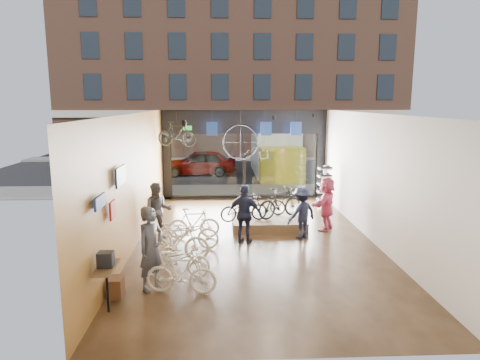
{
  "coord_description": "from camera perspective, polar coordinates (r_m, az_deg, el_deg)",
  "views": [
    {
      "loc": [
        -1.02,
        -12.27,
        4.12
      ],
      "look_at": [
        -0.4,
        1.4,
        1.62
      ],
      "focal_mm": 32.0,
      "sensor_mm": 36.0,
      "label": 1
    }
  ],
  "objects": [
    {
      "name": "floor_bike_3",
      "position": [
        11.41,
        -8.46,
        -8.18
      ],
      "size": [
        1.73,
        0.54,
        1.03
      ],
      "primitive_type": "imported",
      "rotation": [
        0.0,
        0.0,
        1.54
      ],
      "color": "beige",
      "rests_on": "ground_plane"
    },
    {
      "name": "penny_farthing",
      "position": [
        17.09,
        1.05,
        4.9
      ],
      "size": [
        1.78,
        0.06,
        1.42
      ],
      "primitive_type": null,
      "color": "black",
      "rests_on": "ceiling"
    },
    {
      "name": "opposite_building",
      "position": [
        33.91,
        -0.91,
        15.21
      ],
      "size": [
        26.0,
        5.0,
        14.0
      ],
      "primitive_type": "cube",
      "color": "brown",
      "rests_on": "ground"
    },
    {
      "name": "sunglasses_rack",
      "position": [
        16.7,
        11.19,
        -1.06
      ],
      "size": [
        0.55,
        0.47,
        1.75
      ],
      "primitive_type": null,
      "rotation": [
        0.0,
        0.0,
        0.1
      ],
      "color": "white",
      "rests_on": "ground_plane"
    },
    {
      "name": "wall_merch",
      "position": [
        9.51,
        -17.01,
        -7.37
      ],
      "size": [
        0.4,
        2.4,
        2.6
      ],
      "primitive_type": null,
      "color": "navy",
      "rests_on": "wall_left"
    },
    {
      "name": "street_car",
      "position": [
        24.53,
        -5.39,
        2.33
      ],
      "size": [
        4.23,
        1.7,
        1.44
      ],
      "primitive_type": "imported",
      "rotation": [
        0.0,
        0.0,
        -1.57
      ],
      "color": "gray",
      "rests_on": "street_road"
    },
    {
      "name": "exit_sign",
      "position": [
        18.23,
        -7.0,
        6.9
      ],
      "size": [
        0.35,
        0.06,
        0.18
      ],
      "primitive_type": "cube",
      "color": "#198C26",
      "rests_on": "storefront"
    },
    {
      "name": "customer_1",
      "position": [
        13.25,
        -10.88,
        -4.06
      ],
      "size": [
        0.93,
        0.78,
        1.73
      ],
      "primitive_type": "imported",
      "rotation": [
        0.0,
        0.0,
        0.15
      ],
      "color": "#3F3F44",
      "rests_on": "ground_plane"
    },
    {
      "name": "hung_bike",
      "position": [
        16.6,
        -8.43,
        6.1
      ],
      "size": [
        1.64,
        0.92,
        0.95
      ],
      "primitive_type": "imported",
      "rotation": [
        0.0,
        0.0,
        1.25
      ],
      "color": "black",
      "rests_on": "ceiling"
    },
    {
      "name": "display_bike_mid",
      "position": [
        14.33,
        5.37,
        -3.02
      ],
      "size": [
        1.75,
        1.24,
        1.04
      ],
      "primitive_type": "imported",
      "rotation": [
        0.0,
        0.0,
        2.06
      ],
      "color": "black",
      "rests_on": "display_platform"
    },
    {
      "name": "customer_2",
      "position": [
        12.57,
        0.66,
        -4.57
      ],
      "size": [
        1.12,
        0.77,
        1.77
      ],
      "primitive_type": "imported",
      "rotation": [
        0.0,
        0.0,
        2.78
      ],
      "color": "#161C33",
      "rests_on": "ground_plane"
    },
    {
      "name": "box_truck",
      "position": [
        23.63,
        4.9,
        3.61
      ],
      "size": [
        2.31,
        6.94,
        2.73
      ],
      "primitive_type": null,
      "color": "silver",
      "rests_on": "street_road"
    },
    {
      "name": "sidewalk_near",
      "position": [
        19.91,
        0.38,
        -1.42
      ],
      "size": [
        30.0,
        2.4,
        0.12
      ],
      "primitive_type": "cube",
      "color": "slate",
      "rests_on": "ground"
    },
    {
      "name": "customer_5",
      "position": [
        14.18,
        11.44,
        -3.09
      ],
      "size": [
        1.3,
        1.65,
        1.75
      ],
      "primitive_type": "imported",
      "rotation": [
        0.0,
        0.0,
        4.15
      ],
      "color": "#CC4C72",
      "rests_on": "ground_plane"
    },
    {
      "name": "display_bike_right",
      "position": [
        14.76,
        3.07,
        -3.01
      ],
      "size": [
        1.66,
        0.93,
        0.83
      ],
      "primitive_type": "imported",
      "rotation": [
        0.0,
        0.0,
        1.32
      ],
      "color": "black",
      "rests_on": "display_platform"
    },
    {
      "name": "customer_3",
      "position": [
        13.19,
        8.24,
        -4.34
      ],
      "size": [
        1.19,
        1.05,
        1.6
      ],
      "primitive_type": "imported",
      "rotation": [
        0.0,
        0.0,
        3.7
      ],
      "color": "#161C33",
      "rests_on": "ground_plane"
    },
    {
      "name": "wall_left",
      "position": [
        12.72,
        -13.91,
        -0.01
      ],
      "size": [
        0.04,
        12.0,
        3.8
      ],
      "primitive_type": "cube",
      "color": "#A87136",
      "rests_on": "ground"
    },
    {
      "name": "street_road",
      "position": [
        27.6,
        -0.47,
        1.73
      ],
      "size": [
        30.0,
        18.0,
        0.02
      ],
      "primitive_type": "cube",
      "color": "black",
      "rests_on": "ground"
    },
    {
      "name": "display_bike_left",
      "position": [
        13.91,
        0.53,
        -3.82
      ],
      "size": [
        1.67,
        0.94,
        0.83
      ],
      "primitive_type": "imported",
      "rotation": [
        0.0,
        0.0,
        1.83
      ],
      "color": "black",
      "rests_on": "display_platform"
    },
    {
      "name": "sidewalk_far",
      "position": [
        31.55,
        -0.74,
        2.94
      ],
      "size": [
        30.0,
        2.0,
        0.12
      ],
      "primitive_type": "cube",
      "color": "slate",
      "rests_on": "ground"
    },
    {
      "name": "wall_right",
      "position": [
        13.27,
        17.44,
        0.24
      ],
      "size": [
        0.04,
        12.0,
        3.8
      ],
      "primitive_type": "cube",
      "color": "beige",
      "rests_on": "ground"
    },
    {
      "name": "display_platform",
      "position": [
        14.47,
        3.76,
        -5.6
      ],
      "size": [
        2.4,
        1.8,
        0.3
      ],
      "primitive_type": "cube",
      "color": "brown",
      "rests_on": "ground_plane"
    },
    {
      "name": "storefront",
      "position": [
        18.43,
        0.58,
        3.42
      ],
      "size": [
        7.0,
        0.26,
        3.8
      ],
      "primitive_type": null,
      "color": "black",
      "rests_on": "ground"
    },
    {
      "name": "jersey_left",
      "position": [
        17.5,
        -3.75,
        6.82
      ],
      "size": [
        0.45,
        0.03,
        0.55
      ],
      "primitive_type": "cube",
      "color": "#1E3F99",
      "rests_on": "ceiling"
    },
    {
      "name": "floor_bike_5",
      "position": [
        13.2,
        -6.2,
        -5.75
      ],
      "size": [
        1.61,
        0.56,
        0.95
      ],
      "primitive_type": "imported",
      "rotation": [
        0.0,
        0.0,
        1.64
      ],
      "color": "beige",
      "rests_on": "ground_plane"
    },
    {
      "name": "floor_bike_1",
      "position": [
        9.56,
        -7.88,
        -12.17
      ],
      "size": [
        1.62,
        0.67,
        0.94
      ],
      "primitive_type": "imported",
      "rotation": [
        0.0,
        0.0,
        1.42
      ],
      "color": "beige",
      "rests_on": "ground_plane"
    },
    {
      "name": "jersey_right",
      "position": [
        17.77,
        7.5,
        6.81
      ],
      "size": [
        0.45,
        0.03,
        0.55
      ],
      "primitive_type": "cube",
      "color": "#1E3F99",
      "rests_on": "ceiling"
    },
    {
      "name": "ground_plane",
      "position": [
        12.99,
        2.05,
        -8.25
      ],
      "size": [
        7.0,
        12.0,
        0.04
      ],
      "primitive_type": "cube",
      "color": "black",
      "rests_on": "ground"
    },
    {
      "name": "jersey_mid",
      "position": [
        17.6,
        3.51,
        6.84
      ],
      "size": [
        0.45,
        0.03,
        0.55
      ],
      "primitive_type": "cube",
      "color": "#1E3F99",
      "rests_on": "ceiling"
    },
    {
      "name": "wall_back",
      "position": [
        6.71,
        6.36,
        -9.03
      ],
      "size": [
        7.0,
        0.04,
        3.8
      ],
      "primitive_type": "cube",
      "color": "beige",
      "rests_on": "ground"
    },
    {
      "name": "floor_bike_2",
      "position": [
        10.44,
        -8.58,
        -10.44
      ],
      "size": [
        1.7,
        0.73,
        0.87
      ],
      "primitive_type": "imported",
      "rotation": [
        0.0,
        0.0,
        1.48
      ],
      "color": "beige",
      "rests_on": "ground_plane"
    },
    {
      "name": "customer_0",
      "position": [
        9.73,
        -11.79,
        -8.91
      ],
      "size": [
        0.77,
        0.82,
        1.89
      ],
      "primitive_type": "imported",
      "rotation": [
        0.0,
        0.0,
        0.94
      ],
      "color": "#3F3F44",
      "rests_on": "ground_plane"
    },
    {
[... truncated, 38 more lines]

